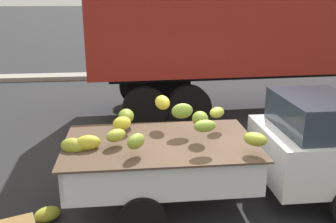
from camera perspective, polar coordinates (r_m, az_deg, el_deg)
name	(u,v)px	position (r m, az deg, el deg)	size (l,w,h in m)	color
ground	(217,202)	(6.21, 7.53, -13.53)	(220.00, 220.00, 0.00)	#28282B
curb_strip	(159,74)	(15.23, -1.31, 5.67)	(80.00, 0.80, 0.16)	gray
pickup_truck	(285,148)	(6.15, 17.46, -5.34)	(5.07, 1.81, 1.70)	white
semi_trailer	(308,19)	(11.19, 20.50, 13.09)	(12.09, 3.02, 3.95)	maroon
fallen_banana_bunch_near_tailgate	(47,214)	(5.95, -17.89, -14.66)	(0.39, 0.27, 0.20)	#A2A62A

